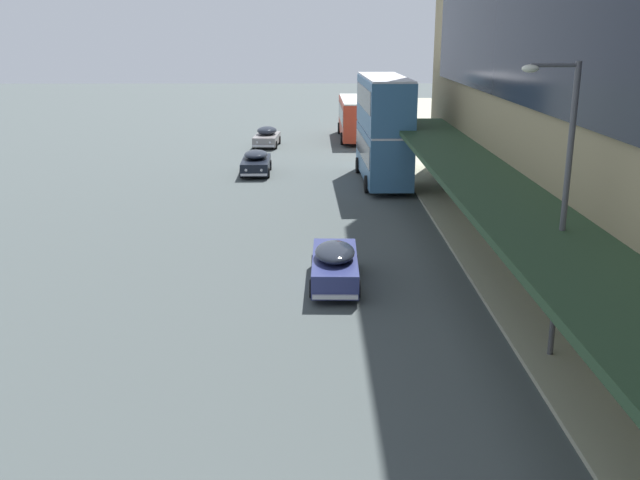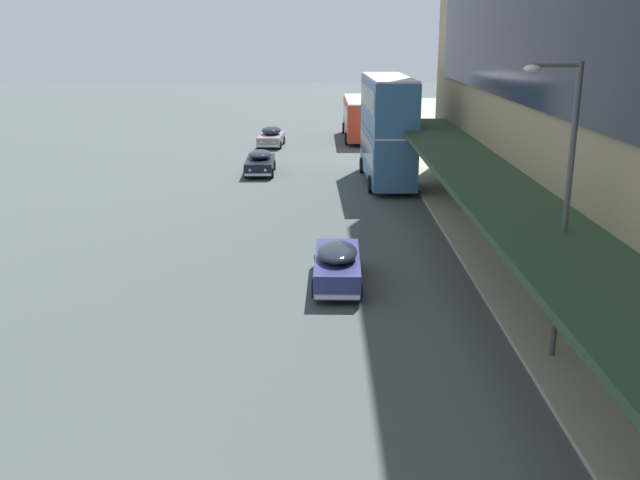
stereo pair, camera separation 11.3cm
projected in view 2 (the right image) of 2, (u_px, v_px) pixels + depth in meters
name	position (u px, v px, depth m)	size (l,w,h in m)	color
transit_bus_kerbside_front	(385.00, 126.00, 42.32)	(2.85, 9.31, 6.31)	#386690
transit_bus_kerbside_rear	(358.00, 116.00, 60.01)	(2.81, 9.92, 3.40)	#BB351F
sedan_oncoming_rear	(269.00, 137.00, 56.70)	(2.09, 4.51, 1.55)	gray
sedan_trailing_mid	(258.00, 162.00, 45.81)	(1.91, 4.63, 1.47)	black
sedan_lead_mid	(335.00, 264.00, 25.70)	(1.83, 4.79, 1.54)	navy
street_lamp	(559.00, 195.00, 18.67)	(1.50, 0.28, 7.99)	#4C4C51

